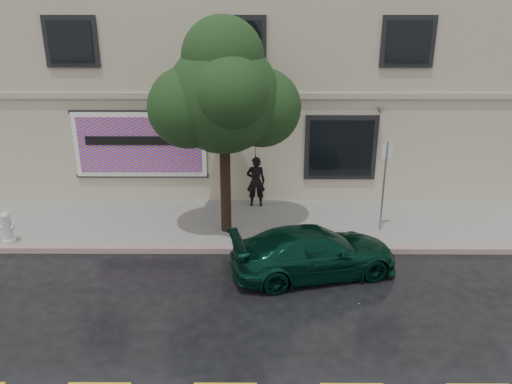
{
  "coord_description": "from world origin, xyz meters",
  "views": [
    {
      "loc": [
        0.56,
        -10.43,
        6.18
      ],
      "look_at": [
        0.51,
        2.2,
        1.47
      ],
      "focal_mm": 35.0,
      "sensor_mm": 36.0,
      "label": 1
    }
  ],
  "objects_px": {
    "fire_hydrant": "(7,228)",
    "street_tree": "(224,98)",
    "pedestrian": "(256,182)",
    "car": "(314,252)"
  },
  "relations": [
    {
      "from": "car",
      "to": "street_tree",
      "type": "bearing_deg",
      "value": 32.06
    },
    {
      "from": "car",
      "to": "pedestrian",
      "type": "xyz_separation_m",
      "value": [
        -1.44,
        4.11,
        0.38
      ]
    },
    {
      "from": "car",
      "to": "fire_hydrant",
      "type": "xyz_separation_m",
      "value": [
        -8.14,
        1.41,
        -0.01
      ]
    },
    {
      "from": "street_tree",
      "to": "fire_hydrant",
      "type": "height_order",
      "value": "street_tree"
    },
    {
      "from": "car",
      "to": "pedestrian",
      "type": "height_order",
      "value": "pedestrian"
    },
    {
      "from": "street_tree",
      "to": "fire_hydrant",
      "type": "distance_m",
      "value": 6.8
    },
    {
      "from": "pedestrian",
      "to": "fire_hydrant",
      "type": "height_order",
      "value": "pedestrian"
    },
    {
      "from": "fire_hydrant",
      "to": "street_tree",
      "type": "bearing_deg",
      "value": 21.66
    },
    {
      "from": "pedestrian",
      "to": "street_tree",
      "type": "relative_size",
      "value": 0.31
    },
    {
      "from": "pedestrian",
      "to": "fire_hydrant",
      "type": "relative_size",
      "value": 1.84
    }
  ]
}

